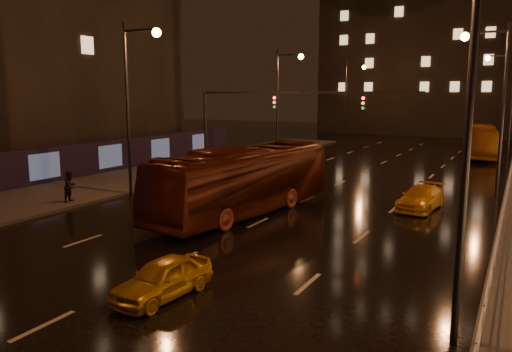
% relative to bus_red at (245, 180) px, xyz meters
% --- Properties ---
extents(ground, '(140.00, 140.00, 0.00)m').
position_rel_bus_red_xyz_m(ground, '(1.50, 8.59, -1.70)').
color(ground, black).
rests_on(ground, ground).
extents(sidewalk_left, '(7.00, 70.00, 0.15)m').
position_rel_bus_red_xyz_m(sidewalk_left, '(-12.00, 3.59, -1.63)').
color(sidewalk_left, '#38332D').
rests_on(sidewalk_left, ground).
extents(building_distant, '(44.00, 16.00, 36.00)m').
position_rel_bus_red_xyz_m(building_distant, '(5.50, 60.59, 16.30)').
color(building_distant, black).
rests_on(building_distant, ground).
extents(hoarding_left, '(0.30, 46.00, 2.50)m').
position_rel_bus_red_xyz_m(hoarding_left, '(-15.70, 0.59, -0.45)').
color(hoarding_left, black).
rests_on(hoarding_left, ground).
extents(traffic_signal, '(15.31, 0.32, 6.20)m').
position_rel_bus_red_xyz_m(traffic_signal, '(-3.56, 8.59, 3.03)').
color(traffic_signal, black).
rests_on(traffic_signal, ground).
extents(streetlight_right, '(2.64, 0.50, 10.00)m').
position_rel_bus_red_xyz_m(streetlight_right, '(10.42, -9.41, 4.73)').
color(streetlight_right, black).
rests_on(streetlight_right, ground).
extents(railing_right, '(0.05, 56.00, 1.00)m').
position_rel_bus_red_xyz_m(railing_right, '(11.70, 6.59, -0.80)').
color(railing_right, '#99999E').
rests_on(railing_right, sidewalk_right).
extents(bus_red, '(4.30, 12.47, 3.40)m').
position_rel_bus_red_xyz_m(bus_red, '(0.00, 0.00, 0.00)').
color(bus_red, '#50180B').
rests_on(bus_red, ground).
extents(bus_curb, '(3.75, 11.12, 3.04)m').
position_rel_bus_red_xyz_m(bus_curb, '(8.71, 30.75, -0.18)').
color(bus_curb, '#8E480E').
rests_on(bus_curb, ground).
extents(taxi_near, '(1.70, 3.57, 1.18)m').
position_rel_bus_red_xyz_m(taxi_near, '(3.07, -10.41, -1.11)').
color(taxi_near, '#C58612').
rests_on(taxi_near, ground).
extents(taxi_far, '(2.14, 4.32, 1.21)m').
position_rel_bus_red_xyz_m(taxi_far, '(7.74, 5.17, -1.10)').
color(taxi_far, orange).
rests_on(taxi_far, ground).
extents(pedestrian_b, '(0.78, 0.92, 1.68)m').
position_rel_bus_red_xyz_m(pedestrian_b, '(-9.50, -2.65, -0.71)').
color(pedestrian_b, black).
rests_on(pedestrian_b, sidewalk_left).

